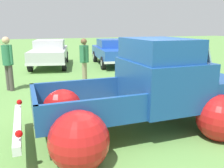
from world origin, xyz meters
TOP-DOWN VIEW (x-y plane):
  - ground_plane at (0.00, 0.00)m, footprint 80.00×80.00m
  - vintage_pickup_truck at (0.39, 0.00)m, footprint 4.63×2.80m
  - show_car_0 at (-0.68, 9.16)m, footprint 2.69×4.71m
  - show_car_1 at (2.73, 8.51)m, footprint 2.36×4.52m
  - spectator_0 at (-2.55, 4.42)m, footprint 0.48×0.48m
  - spectator_1 at (0.08, 4.46)m, footprint 0.45×0.52m
  - lane_cone_0 at (1.73, 2.31)m, footprint 0.36×0.36m

SIDE VIEW (x-z plane):
  - ground_plane at x=0.00m, z-range 0.00..0.00m
  - lane_cone_0 at x=1.73m, z-range 0.00..0.63m
  - vintage_pickup_truck at x=0.39m, z-range -0.22..1.74m
  - show_car_1 at x=2.73m, z-range 0.07..1.50m
  - show_car_0 at x=-0.68m, z-range 0.07..1.50m
  - spectator_1 at x=0.08m, z-range 0.12..1.85m
  - spectator_0 at x=-2.55m, z-range 0.14..1.96m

